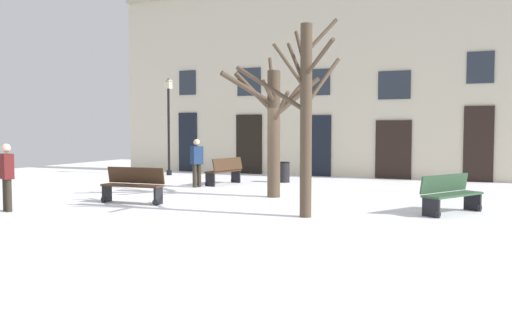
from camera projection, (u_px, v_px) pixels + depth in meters
ground_plane at (232, 202)px, 13.90m from camera, size 29.52×29.52×0.00m
building_facade at (321, 76)px, 21.39m from camera, size 18.45×0.60×8.09m
tree_right_of_center at (305, 110)px, 11.43m from camera, size 2.41×1.95×4.35m
tree_near_facade at (274, 124)px, 14.74m from camera, size 2.27×2.34×4.01m
streetlamp at (169, 116)px, 21.79m from camera, size 0.30×0.30×4.00m
litter_bin at (284, 172)px, 18.95m from camera, size 0.44×0.44×0.73m
bench_back_to_back_left at (225, 171)px, 18.19m from camera, size 0.73×1.66×0.93m
bench_back_to_back_right at (133, 184)px, 13.65m from camera, size 1.71×0.52×0.93m
bench_far_corner at (450, 194)px, 12.00m from camera, size 1.32×1.72×0.88m
person_by_shop_door at (197, 161)px, 17.34m from camera, size 0.36×0.44×1.59m
person_near_bench at (7, 174)px, 12.26m from camera, size 0.44×0.35×1.58m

